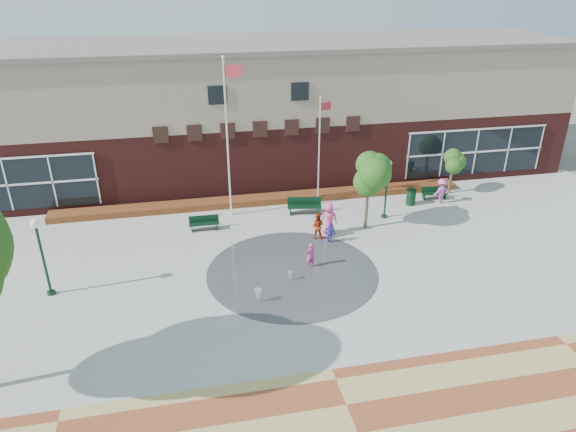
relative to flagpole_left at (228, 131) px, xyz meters
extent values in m
plane|color=#666056|center=(2.19, -10.20, -5.22)|extent=(120.00, 120.00, 0.00)
cube|color=#A8A8A0|center=(2.19, -6.20, -5.21)|extent=(46.00, 18.00, 0.01)
cylinder|color=#383A3D|center=(2.19, -7.20, -5.21)|extent=(8.40, 8.40, 0.01)
cube|color=#541F1C|center=(2.19, 7.30, -2.97)|extent=(44.00, 10.00, 4.50)
cube|color=gray|center=(2.19, 7.30, 1.53)|extent=(44.00, 10.00, 4.50)
cube|color=slate|center=(2.19, 7.30, 3.83)|extent=(44.40, 10.40, 0.30)
cube|color=black|center=(-12.81, 2.28, -3.10)|extent=(10.00, 0.12, 3.19)
cube|color=black|center=(17.19, 2.28, -3.10)|extent=(10.00, 0.12, 3.19)
cube|color=black|center=(-0.31, 2.28, 1.58)|extent=(1.10, 0.10, 1.10)
cube|color=black|center=(4.69, 2.28, 1.58)|extent=(1.10, 0.10, 1.10)
cube|color=#A50B15|center=(2.19, 1.40, -5.22)|extent=(26.00, 1.20, 0.40)
cylinder|color=white|center=(-0.05, 0.02, -0.61)|extent=(0.11, 0.11, 9.23)
sphere|color=white|center=(-0.05, 0.02, 4.06)|extent=(0.18, 0.18, 0.18)
cube|color=#AF2931|center=(0.43, -0.15, 3.33)|extent=(0.96, 0.36, 0.62)
cylinder|color=white|center=(5.59, 0.80, -1.89)|extent=(0.09, 0.09, 6.66)
sphere|color=white|center=(5.59, 0.80, 1.49)|extent=(0.14, 0.14, 0.14)
cube|color=#AF2931|center=(5.96, 0.93, 0.93)|extent=(0.73, 0.26, 0.47)
cylinder|color=black|center=(-9.02, -6.82, -3.50)|extent=(0.12, 0.12, 3.44)
cylinder|color=black|center=(-9.02, -6.82, -5.14)|extent=(0.36, 0.36, 0.16)
sphere|color=silver|center=(-9.02, -6.82, -1.60)|extent=(0.40, 0.40, 0.40)
cylinder|color=black|center=(8.91, -2.25, -3.58)|extent=(0.12, 0.12, 3.28)
cylinder|color=black|center=(8.91, -2.25, -5.14)|extent=(0.35, 0.35, 0.15)
sphere|color=silver|center=(8.91, -2.25, -1.76)|extent=(0.39, 0.39, 0.39)
cube|color=black|center=(-1.76, -1.75, -4.80)|extent=(1.70, 0.50, 0.06)
cube|color=black|center=(-1.76, -1.54, -4.58)|extent=(1.69, 0.08, 0.42)
cube|color=black|center=(4.33, -0.81, -4.71)|extent=(2.12, 0.93, 0.07)
cube|color=black|center=(4.38, -0.56, -4.44)|extent=(2.03, 0.43, 0.51)
cube|color=black|center=(13.09, -0.35, -4.80)|extent=(1.72, 0.70, 0.06)
cube|color=black|center=(13.12, -0.15, -4.59)|extent=(1.66, 0.28, 0.42)
cylinder|color=black|center=(11.24, -0.79, -4.73)|extent=(0.59, 0.59, 0.98)
cylinder|color=black|center=(11.24, -0.79, -4.22)|extent=(0.63, 0.63, 0.06)
cylinder|color=#403325|center=(7.35, -3.31, -3.89)|extent=(0.18, 0.18, 2.65)
cylinder|color=#403325|center=(14.55, 0.45, -4.23)|extent=(0.17, 0.17, 1.97)
cone|color=white|center=(0.17, -9.39, -5.22)|extent=(0.33, 0.33, 0.65)
cone|color=white|center=(1.93, -7.93, -5.22)|extent=(0.21, 0.21, 0.48)
imported|color=#C83A87|center=(3.18, -6.88, -4.55)|extent=(0.57, 0.46, 1.35)
imported|color=#AB3614|center=(4.28, -4.01, -4.45)|extent=(0.91, 0.82, 1.54)
imported|color=#F14B93|center=(5.06, -3.61, -4.29)|extent=(1.04, 0.82, 1.86)
imported|color=#3241BA|center=(4.85, -4.62, -4.63)|extent=(0.70, 0.67, 1.17)
imported|color=#DF5DB8|center=(13.17, -0.95, -4.39)|extent=(1.17, 0.82, 1.65)
camera|label=1|loc=(-2.41, -28.29, 8.15)|focal=32.00mm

